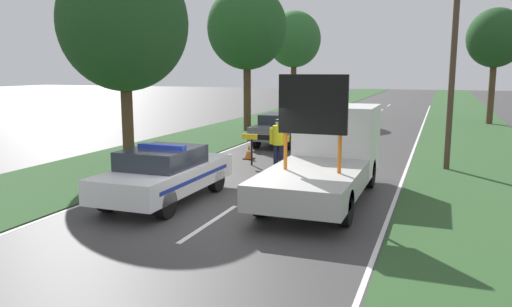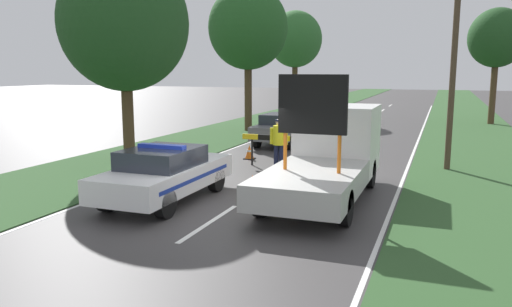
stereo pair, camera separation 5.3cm
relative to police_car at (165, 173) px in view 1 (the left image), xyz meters
The scene contains 20 objects.
ground_plane 2.12m from the police_car, 15.71° to the right, with size 160.00×160.00×0.00m, color #3D3A3A.
lane_markings 11.98m from the police_car, 80.77° to the left, with size 7.57×56.16×0.01m.
grass_verge_left 19.95m from the police_car, 102.59° to the left, with size 4.86×120.00×0.03m.
grass_verge_right 21.12m from the police_car, 67.20° to the left, with size 4.86×120.00×0.03m.
police_car is the anchor object (origin of this frame).
work_truck 4.47m from the police_car, 30.59° to the left, with size 2.21×6.19×3.30m.
road_barrier 5.72m from the police_car, 71.96° to the left, with size 3.56×0.08×1.13m.
police_officer 5.14m from the police_car, 72.64° to the left, with size 0.63×0.40×1.76m.
pedestrian_civilian 5.65m from the police_car, 62.39° to the left, with size 0.57×0.36×1.59m.
traffic_cone_near_police 6.58m from the police_car, 91.69° to the left, with size 0.40×0.40×0.55m.
traffic_cone_centre_front 2.37m from the police_car, 31.70° to the left, with size 0.43×0.43×0.60m.
traffic_cone_near_truck 5.76m from the police_car, 57.12° to the left, with size 0.37×0.37×0.52m.
traffic_cone_behind_barrier 6.59m from the police_car, 74.14° to the left, with size 0.51×0.51×0.71m.
queued_car_suv_grey 10.59m from the police_car, 90.86° to the left, with size 1.74×4.21×1.43m.
queued_car_sedan_black 16.09m from the police_car, 89.15° to the left, with size 1.82×4.32×1.51m.
roadside_tree_near_left 24.18m from the police_car, 98.06° to the left, with size 3.75×3.75×7.49m.
roadside_tree_near_right 16.00m from the police_car, 103.26° to the left, with size 4.33×4.33×7.94m.
roadside_tree_mid_left 25.73m from the police_car, 67.83° to the left, with size 3.45×3.45×7.15m.
roadside_tree_mid_right 7.42m from the police_car, 133.32° to the left, with size 4.62×4.62×7.47m.
utility_pole 10.39m from the police_car, 45.22° to the left, with size 1.20×0.20×7.86m.
Camera 1 is at (4.74, -10.56, 3.41)m, focal length 35.00 mm.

